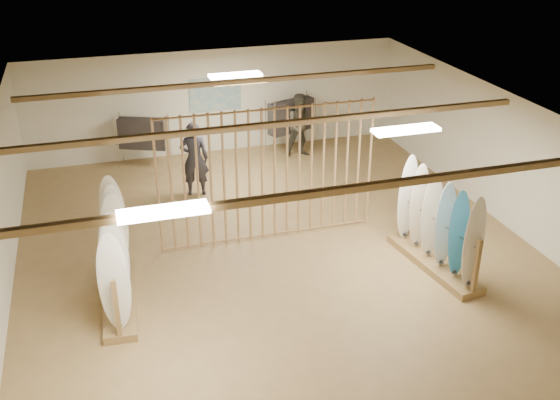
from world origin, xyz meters
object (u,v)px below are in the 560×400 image
object	(u,v)px
shopper_b	(301,121)
clothing_rack_a	(143,134)
rack_right	(436,236)
clothing_rack_b	(291,116)
shopper_a	(194,154)
rack_left	(117,269)

from	to	relation	value
shopper_b	clothing_rack_a	bearing A→B (deg)	177.51
rack_right	shopper_b	world-z (taller)	shopper_b
clothing_rack_a	clothing_rack_b	size ratio (longest dim) A/B	0.91
clothing_rack_a	shopper_a	size ratio (longest dim) A/B	0.69
rack_left	rack_right	size ratio (longest dim) A/B	1.00
rack_right	shopper_a	xyz separation A→B (m)	(-3.75, 4.61, 0.35)
shopper_a	shopper_b	xyz separation A→B (m)	(3.15, 1.63, -0.04)
clothing_rack_b	rack_left	bearing A→B (deg)	-151.23
shopper_a	shopper_b	bearing A→B (deg)	-142.22
rack_left	shopper_a	bearing A→B (deg)	67.13
rack_right	shopper_b	distance (m)	6.27
clothing_rack_b	shopper_b	size ratio (longest dim) A/B	0.79
rack_left	clothing_rack_b	size ratio (longest dim) A/B	1.60
rack_right	shopper_a	distance (m)	5.95
rack_left	clothing_rack_b	xyz separation A→B (m)	(5.10, 6.16, 0.33)
rack_left	clothing_rack_a	xyz separation A→B (m)	(1.12, 6.16, 0.24)
rack_right	clothing_rack_a	size ratio (longest dim) A/B	1.76
rack_left	shopper_a	distance (m)	4.60
clothing_rack_a	shopper_a	xyz separation A→B (m)	(0.97, -2.07, 0.11)
shopper_a	shopper_b	distance (m)	3.55
clothing_rack_a	shopper_b	size ratio (longest dim) A/B	0.71
clothing_rack_b	shopper_a	world-z (taller)	shopper_a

